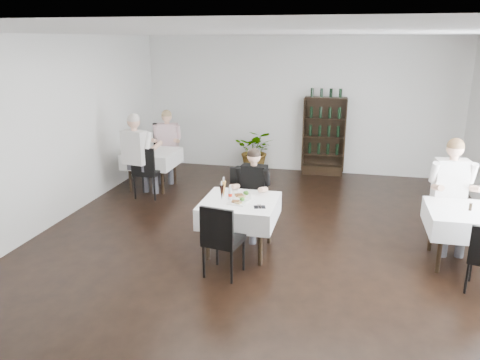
# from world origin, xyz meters

# --- Properties ---
(room_shell) EXTENTS (9.00, 9.00, 9.00)m
(room_shell) POSITION_xyz_m (0.00, 0.00, 1.50)
(room_shell) COLOR black
(room_shell) RESTS_ON ground
(wine_shelf) EXTENTS (0.90, 0.28, 1.75)m
(wine_shelf) POSITION_xyz_m (0.60, 4.31, 0.85)
(wine_shelf) COLOR black
(wine_shelf) RESTS_ON ground
(main_table) EXTENTS (1.03, 1.03, 0.77)m
(main_table) POSITION_xyz_m (-0.30, 0.00, 0.62)
(main_table) COLOR black
(main_table) RESTS_ON ground
(left_table) EXTENTS (0.98, 0.98, 0.77)m
(left_table) POSITION_xyz_m (-2.70, 2.50, 0.62)
(left_table) COLOR black
(left_table) RESTS_ON ground
(right_table) EXTENTS (0.98, 0.98, 0.77)m
(right_table) POSITION_xyz_m (2.70, 0.30, 0.62)
(right_table) COLOR black
(right_table) RESTS_ON ground
(potted_tree) EXTENTS (0.89, 0.77, 0.98)m
(potted_tree) POSITION_xyz_m (-0.91, 4.20, 0.49)
(potted_tree) COLOR #245A1E
(potted_tree) RESTS_ON ground
(main_chair_far) EXTENTS (0.50, 0.50, 1.03)m
(main_chair_far) POSITION_xyz_m (-0.39, 0.64, 0.59)
(main_chair_far) COLOR black
(main_chair_far) RESTS_ON ground
(main_chair_near) EXTENTS (0.52, 0.52, 0.97)m
(main_chair_near) POSITION_xyz_m (-0.36, -0.79, 0.55)
(main_chair_near) COLOR black
(main_chair_near) RESTS_ON ground
(left_chair_far) EXTENTS (0.61, 0.61, 1.16)m
(left_chair_far) POSITION_xyz_m (-2.83, 3.29, 0.66)
(left_chair_far) COLOR black
(left_chair_far) RESTS_ON ground
(left_chair_near) EXTENTS (0.47, 0.47, 1.01)m
(left_chair_near) POSITION_xyz_m (-2.56, 1.87, 0.58)
(left_chair_near) COLOR black
(left_chair_near) RESTS_ON ground
(right_chair_far) EXTENTS (0.67, 0.68, 1.15)m
(right_chair_far) POSITION_xyz_m (2.71, 1.16, 0.66)
(right_chair_far) COLOR black
(right_chair_far) RESTS_ON ground
(diner_main) EXTENTS (0.55, 0.56, 1.38)m
(diner_main) POSITION_xyz_m (-0.24, 0.56, 0.80)
(diner_main) COLOR #44444C
(diner_main) RESTS_ON ground
(diner_left_far) EXTENTS (0.61, 0.64, 1.51)m
(diner_left_far) POSITION_xyz_m (-2.60, 3.08, 0.87)
(diner_left_far) COLOR #44444C
(diner_left_far) RESTS_ON ground
(diner_left_near) EXTENTS (0.67, 0.70, 1.63)m
(diner_left_near) POSITION_xyz_m (-2.69, 1.87, 0.95)
(diner_left_near) COLOR #44444C
(diner_left_near) RESTS_ON ground
(diner_right_far) EXTENTS (0.64, 0.65, 1.61)m
(diner_right_far) POSITION_xyz_m (2.59, 0.81, 0.93)
(diner_right_far) COLOR #44444C
(diner_right_far) RESTS_ON ground
(plate_far) EXTENTS (0.33, 0.33, 0.08)m
(plate_far) POSITION_xyz_m (-0.30, 0.15, 0.79)
(plate_far) COLOR white
(plate_far) RESTS_ON main_table
(plate_near) EXTENTS (0.28, 0.28, 0.08)m
(plate_near) POSITION_xyz_m (-0.29, -0.12, 0.79)
(plate_near) COLOR white
(plate_near) RESTS_ON main_table
(pilsner_dark) EXTENTS (0.06, 0.06, 0.27)m
(pilsner_dark) POSITION_xyz_m (-0.55, -0.04, 0.88)
(pilsner_dark) COLOR black
(pilsner_dark) RESTS_ON main_table
(pilsner_lager) EXTENTS (0.07, 0.07, 0.31)m
(pilsner_lager) POSITION_xyz_m (-0.55, 0.06, 0.90)
(pilsner_lager) COLOR gold
(pilsner_lager) RESTS_ON main_table
(coke_bottle) EXTENTS (0.06, 0.06, 0.22)m
(coke_bottle) POSITION_xyz_m (-0.43, -0.02, 0.86)
(coke_bottle) COLOR silver
(coke_bottle) RESTS_ON main_table
(napkin_cutlery) EXTENTS (0.18, 0.17, 0.02)m
(napkin_cutlery) POSITION_xyz_m (0.02, -0.21, 0.78)
(napkin_cutlery) COLOR black
(napkin_cutlery) RESTS_ON main_table
(pepper_mill) EXTENTS (0.05, 0.05, 0.10)m
(pepper_mill) POSITION_xyz_m (2.73, 0.30, 0.82)
(pepper_mill) COLOR black
(pepper_mill) RESTS_ON right_table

